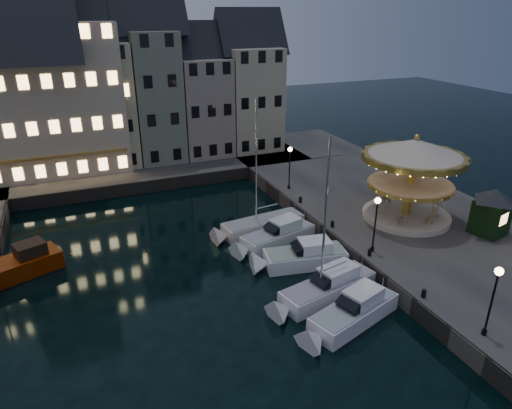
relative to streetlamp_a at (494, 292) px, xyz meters
name	(u,v)px	position (x,y,z in m)	size (l,w,h in m)	color
ground	(289,295)	(-7.20, 9.00, -4.02)	(160.00, 160.00, 0.00)	black
quay_east	(401,217)	(6.80, 15.00, -3.37)	(16.00, 56.00, 1.30)	#474442
quay_north	(112,172)	(-15.20, 37.00, -3.37)	(44.00, 12.00, 1.30)	#474442
quaywall_e	(322,233)	(-1.20, 15.00, -3.37)	(0.15, 44.00, 1.30)	#47423A
quaywall_n	(140,188)	(-13.20, 31.00, -3.37)	(48.00, 0.15, 1.30)	#47423A
streetlamp_a	(494,292)	(0.00, 0.00, 0.00)	(0.44, 0.44, 4.17)	black
streetlamp_b	(376,217)	(0.00, 10.00, 0.00)	(0.44, 0.44, 4.17)	black
streetlamp_c	(290,162)	(0.00, 23.50, 0.00)	(0.44, 0.44, 4.17)	black
streetlamp_d	(431,167)	(11.30, 17.00, 0.00)	(0.44, 0.44, 4.17)	black
bollard_a	(424,293)	(-0.60, 4.00, -2.41)	(0.30, 0.30, 0.57)	black
bollard_b	(370,252)	(-0.60, 9.50, -2.41)	(0.30, 0.30, 0.57)	black
bollard_c	(332,224)	(-0.60, 14.50, -2.41)	(0.30, 0.30, 0.57)	black
bollard_d	(300,199)	(-0.60, 20.00, -2.41)	(0.30, 0.30, 0.57)	black
townhouse_nb	(41,104)	(-21.25, 39.00, 4.26)	(6.16, 8.00, 13.80)	gray
townhouse_nc	(101,96)	(-15.20, 39.00, 4.76)	(6.82, 8.00, 14.80)	tan
townhouse_nd	(154,88)	(-9.45, 39.00, 5.26)	(5.50, 8.00, 15.80)	slate
townhouse_ne	(201,98)	(-4.00, 39.00, 3.76)	(6.16, 8.00, 12.80)	gray
townhouse_nf	(249,90)	(2.05, 39.00, 4.26)	(6.82, 8.00, 13.80)	tan
hotel_corner	(39,90)	(-21.20, 39.00, 5.76)	(17.60, 9.00, 16.80)	#C3B095
motorboat_b	(350,315)	(-5.19, 4.94, -3.38)	(7.21, 4.01, 2.15)	white
motorboat_c	(323,289)	(-5.28, 7.84, -3.34)	(7.95, 3.57, 10.53)	silver
motorboat_d	(300,258)	(-4.75, 12.16, -3.38)	(7.07, 3.36, 2.15)	white
motorboat_e	(274,237)	(-5.14, 15.80, -3.38)	(7.29, 3.63, 2.15)	silver
motorboat_f	(257,227)	(-5.54, 18.26, -3.49)	(8.19, 2.93, 10.82)	beige
red_fishing_boat	(13,268)	(-24.05, 18.51, -3.33)	(7.00, 4.52, 5.68)	#6A1D00
carousel	(413,164)	(5.98, 13.60, 2.01)	(8.21, 8.21, 7.18)	#C4B097
ticket_kiosk	(493,204)	(9.98, 8.88, -0.23)	(3.58, 3.58, 4.19)	black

